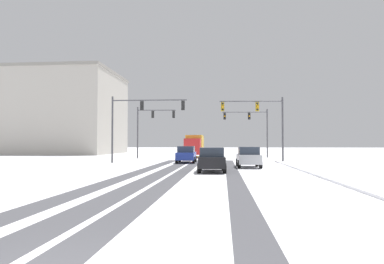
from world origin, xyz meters
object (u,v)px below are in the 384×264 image
(traffic_signal_near_right, at_px, (260,116))
(box_truck_delivery, at_px, (194,145))
(traffic_signal_far_left, at_px, (151,122))
(car_blue_lead, at_px, (186,154))
(office_building_far_left_block, at_px, (65,113))
(traffic_signal_far_right, at_px, (252,123))
(traffic_signal_near_left, at_px, (139,115))
(car_black_third, at_px, (212,160))
(car_silver_second, at_px, (248,157))

(traffic_signal_near_right, height_order, box_truck_delivery, traffic_signal_near_right)
(traffic_signal_far_left, bearing_deg, car_blue_lead, -59.51)
(box_truck_delivery, relative_size, office_building_far_left_block, 0.39)
(traffic_signal_far_right, relative_size, car_blue_lead, 1.57)
(traffic_signal_near_left, xyz_separation_m, car_black_third, (7.45, -9.77, -3.88))
(car_silver_second, bearing_deg, office_building_far_left_block, 133.29)
(traffic_signal_far_right, bearing_deg, car_blue_lead, -119.16)
(car_black_third, relative_size, box_truck_delivery, 0.56)
(car_silver_second, distance_m, office_building_far_left_block, 45.51)
(traffic_signal_near_left, height_order, traffic_signal_near_right, same)
(traffic_signal_near_right, distance_m, car_blue_lead, 8.32)
(traffic_signal_near_right, distance_m, office_building_far_left_block, 41.62)
(traffic_signal_far_left, relative_size, traffic_signal_near_left, 0.88)
(traffic_signal_near_right, distance_m, box_truck_delivery, 15.36)
(car_blue_lead, relative_size, office_building_far_left_block, 0.22)
(traffic_signal_far_right, height_order, car_blue_lead, traffic_signal_far_right)
(traffic_signal_far_left, distance_m, traffic_signal_near_left, 10.10)
(car_blue_lead, bearing_deg, traffic_signal_near_left, -172.60)
(traffic_signal_near_right, xyz_separation_m, car_silver_second, (-1.71, -7.03, -3.84))
(traffic_signal_near_right, bearing_deg, traffic_signal_far_right, 89.52)
(car_silver_second, xyz_separation_m, car_black_third, (-2.76, -4.51, 0.00))
(traffic_signal_far_left, relative_size, car_silver_second, 1.58)
(traffic_signal_far_left, xyz_separation_m, car_silver_second, (11.15, -15.32, -3.78))
(traffic_signal_near_left, relative_size, traffic_signal_near_right, 1.14)
(car_blue_lead, height_order, car_black_third, same)
(traffic_signal_far_right, bearing_deg, traffic_signal_far_left, -163.68)
(office_building_far_left_block, bearing_deg, traffic_signal_near_left, -53.08)
(traffic_signal_far_left, xyz_separation_m, office_building_far_left_block, (-19.72, 17.46, 2.81))
(car_black_third, xyz_separation_m, office_building_far_left_block, (-28.12, 37.29, 6.58))
(traffic_signal_far_left, height_order, traffic_signal_far_right, same)
(car_blue_lead, bearing_deg, car_black_third, -74.75)
(car_silver_second, bearing_deg, traffic_signal_near_right, 76.33)
(box_truck_delivery, bearing_deg, car_blue_lead, -88.43)
(traffic_signal_far_left, xyz_separation_m, car_black_third, (8.40, -19.83, -3.78))
(box_truck_delivery, bearing_deg, car_black_third, -82.53)
(traffic_signal_far_left, relative_size, office_building_far_left_block, 0.34)
(traffic_signal_near_right, xyz_separation_m, box_truck_delivery, (-7.68, 12.96, -3.02))
(traffic_signal_far_right, relative_size, box_truck_delivery, 0.88)
(box_truck_delivery, bearing_deg, office_building_far_left_block, 152.81)
(traffic_signal_far_right, bearing_deg, car_silver_second, -95.41)
(car_silver_second, height_order, box_truck_delivery, box_truck_delivery)
(traffic_signal_far_left, distance_m, box_truck_delivery, 7.57)
(car_blue_lead, relative_size, box_truck_delivery, 0.56)
(traffic_signal_near_left, relative_size, car_black_third, 1.78)
(traffic_signal_far_left, xyz_separation_m, box_truck_delivery, (5.18, 4.66, -2.96))
(traffic_signal_far_right, bearing_deg, box_truck_delivery, 173.62)
(car_black_third, height_order, box_truck_delivery, box_truck_delivery)
(box_truck_delivery, bearing_deg, traffic_signal_far_right, -6.38)
(traffic_signal_far_right, bearing_deg, car_black_third, -100.95)
(car_black_third, xyz_separation_m, box_truck_delivery, (-3.21, 24.49, 0.82))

